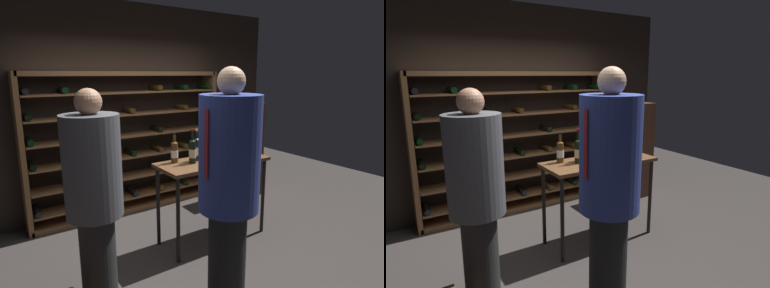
% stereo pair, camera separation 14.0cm
% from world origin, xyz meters
% --- Properties ---
extents(ground_plane, '(9.39, 9.39, 0.00)m').
position_xyz_m(ground_plane, '(0.00, 0.00, 0.00)').
color(ground_plane, '#383330').
extents(back_wall, '(5.24, 0.10, 2.98)m').
position_xyz_m(back_wall, '(0.00, 1.70, 1.49)').
color(back_wall, black).
rests_on(back_wall, ground).
extents(wine_rack, '(2.88, 0.32, 2.03)m').
position_xyz_m(wine_rack, '(-0.01, 1.49, 1.00)').
color(wine_rack, brown).
rests_on(wine_rack, ground).
extents(tasting_table, '(1.35, 0.55, 1.00)m').
position_xyz_m(tasting_table, '(0.43, 0.10, 0.88)').
color(tasting_table, brown).
rests_on(tasting_table, ground).
extents(person_guest_khaki, '(0.48, 0.48, 1.88)m').
position_xyz_m(person_guest_khaki, '(-1.07, -0.20, 1.03)').
color(person_guest_khaki, '#282828').
rests_on(person_guest_khaki, ground).
extents(person_guest_plum_blouse, '(0.51, 0.50, 2.05)m').
position_xyz_m(person_guest_plum_blouse, '(-0.16, -0.88, 1.13)').
color(person_guest_plum_blouse, black).
rests_on(person_guest_plum_blouse, ground).
extents(display_cabinet, '(0.44, 0.36, 1.54)m').
position_xyz_m(display_cabinet, '(1.81, 0.99, 0.77)').
color(display_cabinet, '#4C2D1E').
rests_on(display_cabinet, ground).
extents(wine_bottle_red_label, '(0.08, 0.08, 0.40)m').
position_xyz_m(wine_bottle_red_label, '(0.16, 0.13, 1.14)').
color(wine_bottle_red_label, black).
rests_on(wine_bottle_red_label, tasting_table).
extents(wine_bottle_gold_foil, '(0.08, 0.08, 0.37)m').
position_xyz_m(wine_bottle_gold_foil, '(0.26, 0.20, 1.14)').
color(wine_bottle_gold_foil, black).
rests_on(wine_bottle_gold_foil, tasting_table).
extents(wine_bottle_green_slim, '(0.08, 0.08, 0.35)m').
position_xyz_m(wine_bottle_green_slim, '(-0.00, 0.27, 1.13)').
color(wine_bottle_green_slim, '#4C3314').
rests_on(wine_bottle_green_slim, tasting_table).
extents(wine_glass_stemmed_center, '(0.09, 0.09, 0.16)m').
position_xyz_m(wine_glass_stemmed_center, '(0.92, 0.19, 1.11)').
color(wine_glass_stemmed_center, silver).
rests_on(wine_glass_stemmed_center, tasting_table).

